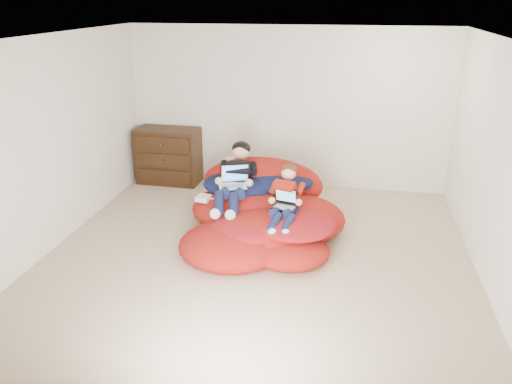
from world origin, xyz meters
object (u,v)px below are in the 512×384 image
older_boy (236,175)px  laptop_black (285,202)px  beanbag_pile (262,213)px  laptop_white (234,180)px  younger_boy (286,196)px  dresser (169,156)px

older_boy → laptop_black: (0.74, -0.52, -0.11)m
older_boy → laptop_black: bearing=-35.3°
beanbag_pile → laptop_white: laptop_white is taller
beanbag_pile → younger_boy: 0.51m
dresser → laptop_black: size_ratio=3.08×
younger_boy → laptop_white: (-0.74, 0.32, 0.04)m
dresser → beanbag_pile: size_ratio=0.42×
older_boy → laptop_black: size_ratio=3.86×
younger_boy → laptop_black: (-0.00, -0.07, -0.05)m
dresser → laptop_white: dresser is taller
beanbag_pile → laptop_black: 0.51m
older_boy → dresser: bearing=137.7°
older_boy → younger_boy: bearing=-31.5°
beanbag_pile → older_boy: 0.63m
beanbag_pile → younger_boy: (0.33, -0.19, 0.34)m
younger_boy → laptop_white: bearing=156.5°
older_boy → younger_boy: older_boy is taller
dresser → younger_boy: size_ratio=1.05×
older_boy → beanbag_pile: bearing=-32.4°
laptop_white → laptop_black: size_ratio=1.24×
laptop_white → laptop_black: 0.84m
older_boy → younger_boy: size_ratio=1.32×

